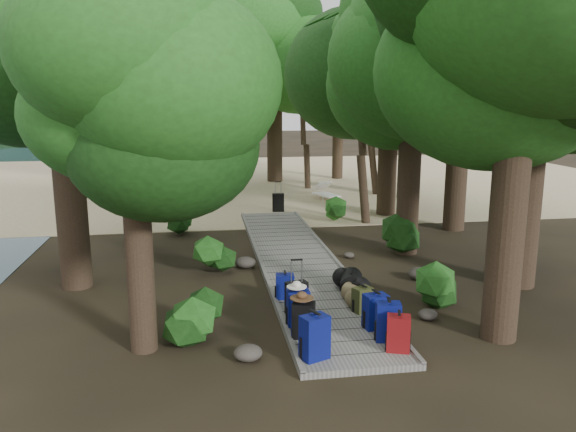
{
  "coord_description": "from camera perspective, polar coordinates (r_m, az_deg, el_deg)",
  "views": [
    {
      "loc": [
        -2.39,
        -12.65,
        4.19
      ],
      "look_at": [
        -0.05,
        2.25,
        1.0
      ],
      "focal_mm": 35.0,
      "sensor_mm": 36.0,
      "label": 1
    }
  ],
  "objects": [
    {
      "name": "rock_right_a",
      "position": [
        11.27,
        14.01,
        -9.68
      ],
      "size": [
        0.38,
        0.34,
        0.21
      ],
      "primitive_type": null,
      "color": "#4C473F",
      "rests_on": "ground"
    },
    {
      "name": "backpack_left_c",
      "position": [
        10.31,
        1.02,
        -9.07
      ],
      "size": [
        0.4,
        0.29,
        0.74
      ],
      "primitive_type": null,
      "rotation": [
        0.0,
        0.0,
        0.01
      ],
      "color": "navy",
      "rests_on": "boardwalk"
    },
    {
      "name": "palm_right_a",
      "position": [
        19.1,
        8.35,
        9.6
      ],
      "size": [
        4.05,
        4.05,
        6.9
      ],
      "primitive_type": null,
      "color": "#113D12",
      "rests_on": "ground"
    },
    {
      "name": "ground",
      "position": [
        13.53,
        1.7,
        -6.1
      ],
      "size": [
        120.0,
        120.0,
        0.0
      ],
      "primitive_type": "plane",
      "color": "#302718",
      "rests_on": "ground"
    },
    {
      "name": "tree_back_c",
      "position": [
        29.55,
        5.15,
        11.54
      ],
      "size": [
        4.45,
        4.45,
        8.02
      ],
      "primitive_type": null,
      "color": "black",
      "rests_on": "ground"
    },
    {
      "name": "tree_right_e",
      "position": [
        20.41,
        10.37,
        13.6
      ],
      "size": [
        5.39,
        5.39,
        9.7
      ],
      "primitive_type": null,
      "color": "black",
      "rests_on": "ground"
    },
    {
      "name": "palm_right_b",
      "position": [
        25.02,
        8.99,
        11.15
      ],
      "size": [
        4.05,
        4.05,
        7.82
      ],
      "primitive_type": null,
      "color": "#113D12",
      "rests_on": "ground"
    },
    {
      "name": "backpack_right_b",
      "position": [
        9.84,
        10.14,
        -10.32
      ],
      "size": [
        0.46,
        0.36,
        0.74
      ],
      "primitive_type": null,
      "rotation": [
        0.0,
        0.0,
        -0.19
      ],
      "color": "navy",
      "rests_on": "boardwalk"
    },
    {
      "name": "tree_left_b",
      "position": [
        13.02,
        -22.17,
        13.93
      ],
      "size": [
        5.37,
        5.37,
        9.67
      ],
      "primitive_type": null,
      "color": "black",
      "rests_on": "ground"
    },
    {
      "name": "backpack_left_a",
      "position": [
        9.06,
        2.73,
        -11.97
      ],
      "size": [
        0.51,
        0.44,
        0.79
      ],
      "primitive_type": null,
      "rotation": [
        0.0,
        0.0,
        0.4
      ],
      "color": "navy",
      "rests_on": "boardwalk"
    },
    {
      "name": "duffel_right_khaki",
      "position": [
        11.52,
        7.01,
        -7.86
      ],
      "size": [
        0.59,
        0.66,
        0.37
      ],
      "primitive_type": null,
      "rotation": [
        0.0,
        0.0,
        0.52
      ],
      "color": "brown",
      "rests_on": "boardwalk"
    },
    {
      "name": "rock_left_d",
      "position": [
        16.61,
        -8.53,
        -2.5
      ],
      "size": [
        0.31,
        0.28,
        0.17
      ],
      "primitive_type": null,
      "color": "#4C473F",
      "rests_on": "ground"
    },
    {
      "name": "tree_back_a",
      "position": [
        27.16,
        -8.05,
        12.18
      ],
      "size": [
        5.03,
        5.03,
        8.71
      ],
      "primitive_type": null,
      "color": "black",
      "rests_on": "ground"
    },
    {
      "name": "tree_right_d",
      "position": [
        18.53,
        17.32,
        13.52
      ],
      "size": [
        5.31,
        5.31,
        9.74
      ],
      "primitive_type": null,
      "color": "black",
      "rests_on": "ground"
    },
    {
      "name": "rock_right_c",
      "position": [
        15.06,
        6.22,
        -3.97
      ],
      "size": [
        0.28,
        0.25,
        0.16
      ],
      "primitive_type": null,
      "color": "#4C473F",
      "rests_on": "ground"
    },
    {
      "name": "hat_white",
      "position": [
        10.12,
        0.89,
        -6.9
      ],
      "size": [
        0.36,
        0.36,
        0.12
      ],
      "primitive_type": null,
      "color": "silver",
      "rests_on": "backpack_left_c"
    },
    {
      "name": "shrub_right_a",
      "position": [
        11.81,
        15.62,
        -7.13
      ],
      "size": [
        0.93,
        0.93,
        0.84
      ],
      "primitive_type": null,
      "color": "#205018",
      "rests_on": "ground"
    },
    {
      "name": "tree_back_d",
      "position": [
        27.4,
        -16.05,
        11.16
      ],
      "size": [
        4.84,
        4.84,
        8.07
      ],
      "primitive_type": null,
      "color": "black",
      "rests_on": "ground"
    },
    {
      "name": "lone_suitcase_on_sand",
      "position": [
        20.93,
        -1.01,
        1.39
      ],
      "size": [
        0.45,
        0.28,
        0.67
      ],
      "primitive_type": null,
      "rotation": [
        0.0,
        0.0,
        -0.09
      ],
      "color": "black",
      "rests_on": "sand_beach"
    },
    {
      "name": "tree_left_c",
      "position": [
        15.82,
        -15.53,
        9.01
      ],
      "size": [
        4.02,
        4.02,
        7.0
      ],
      "primitive_type": null,
      "color": "black",
      "rests_on": "ground"
    },
    {
      "name": "backpack_right_d",
      "position": [
        11.04,
        7.58,
        -8.29
      ],
      "size": [
        0.42,
        0.37,
        0.54
      ],
      "primitive_type": null,
      "rotation": [
        0.0,
        0.0,
        0.38
      ],
      "color": "#323918",
      "rests_on": "boardwalk"
    },
    {
      "name": "shrub_right_c",
      "position": [
        19.29,
        4.99,
        0.61
      ],
      "size": [
        0.92,
        0.92,
        0.83
      ],
      "primitive_type": null,
      "color": "#205018",
      "rests_on": "ground"
    },
    {
      "name": "shrub_left_b",
      "position": [
        13.8,
        -7.4,
        -3.86
      ],
      "size": [
        1.01,
        1.01,
        0.91
      ],
      "primitive_type": null,
      "color": "#205018",
      "rests_on": "ground"
    },
    {
      "name": "sand_beach",
      "position": [
        29.05,
        -4.12,
        3.63
      ],
      "size": [
        40.0,
        22.0,
        0.02
      ],
      "primitive_type": "cube",
      "color": "#C4B684",
      "rests_on": "ground"
    },
    {
      "name": "tree_left_a",
      "position": [
        9.23,
        -15.39,
        5.59
      ],
      "size": [
        3.88,
        3.88,
        6.47
      ],
      "primitive_type": null,
      "color": "black",
      "rests_on": "ground"
    },
    {
      "name": "tree_right_f",
      "position": [
        24.12,
        12.35,
        14.09
      ],
      "size": [
        5.83,
        5.83,
        10.42
      ],
      "primitive_type": null,
      "color": "black",
      "rests_on": "ground"
    },
    {
      "name": "sun_lounger",
      "position": [
        23.52,
        3.91,
        2.5
      ],
      "size": [
        1.25,
        2.1,
        0.65
      ],
      "primitive_type": null,
      "rotation": [
        0.0,
        0.0,
        0.33
      ],
      "color": "silver",
      "rests_on": "sand_beach"
    },
    {
      "name": "shrub_left_c",
      "position": [
        17.87,
        -10.86,
        -0.32
      ],
      "size": [
        1.02,
        1.02,
        0.92
      ],
      "primitive_type": null,
      "color": "#205018",
      "rests_on": "ground"
    },
    {
      "name": "rock_left_c",
      "position": [
        14.14,
        -4.35,
        -4.73
      ],
      "size": [
        0.51,
        0.46,
        0.28
      ],
      "primitive_type": null,
      "color": "#4C473F",
      "rests_on": "ground"
    },
    {
      "name": "palm_left_a",
      "position": [
        19.46,
        -16.05,
        8.64
      ],
      "size": [
        4.05,
        4.05,
        6.45
      ],
      "primitive_type": null,
      "color": "#113D12",
      "rests_on": "ground"
    },
    {
      "name": "tree_right_b",
      "position": [
        13.33,
        24.07,
        16.08
      ],
      "size": [
        6.03,
        6.03,
        10.76
      ],
      "primitive_type": null,
      "color": "black",
      "rests_on": "ground"
    },
    {
      "name": "backpack_left_d",
      "position": [
        11.65,
        -0.3,
        -7.02
      ],
      "size": [
        0.39,
        0.3,
        0.57
      ],
      "primitive_type": null,
      "rotation": [
        0.0,
        0.0,
        -0.09
      ],
      "color": "navy",
      "rests_on": "boardwalk"
    },
    {
      "name": "tree_right_a",
      "position": [
        10.05,
        22.38,
        12.23
      ],
      "size": [
        5.27,
        5.27,
        8.78
      ],
      "primitive_type": null,
      "color": "black",
      "rests_on": "ground"
    },
    {
      "name": "kayak",
      "position": [
        22.67,
        -12.32,
        1.52
      ],
      "size": [
        1.93,
        3.63,
        0.36
      ],
      "primitive_type": "ellipsoid",
      "rotation": [
        0.0,
        0.0,
        -0.34
      ],
      "color": "#A50E1A",
      "rests_on": "sand_beach"
    },
    {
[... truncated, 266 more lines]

